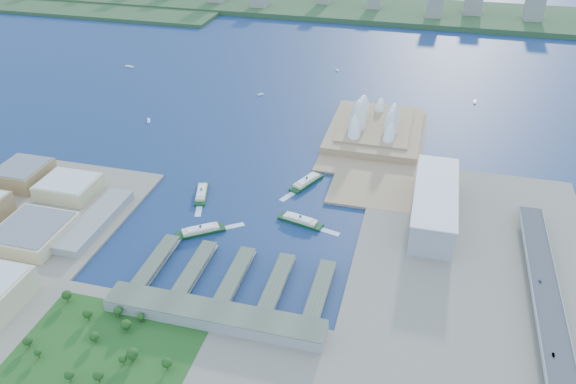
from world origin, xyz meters
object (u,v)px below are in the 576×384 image
(toaster_building, at_px, (434,204))
(ferry_c, at_px, (201,229))
(car_b, at_px, (553,355))
(opera_house, at_px, (377,115))
(car_c, at_px, (540,281))
(ferry_a, at_px, (201,192))
(ferry_b, at_px, (307,180))
(ferry_d, at_px, (300,219))

(toaster_building, xyz_separation_m, ferry_c, (-243.46, -91.46, -15.48))
(car_b, bearing_deg, opera_house, 115.89)
(car_b, xyz_separation_m, car_c, (0.00, 91.70, -0.04))
(opera_house, distance_m, ferry_a, 285.95)
(toaster_building, relative_size, car_b, 35.21)
(ferry_b, bearing_deg, ferry_d, -57.44)
(toaster_building, distance_m, ferry_b, 160.67)
(car_b, bearing_deg, ferry_b, 137.75)
(toaster_building, height_order, ferry_a, toaster_building)
(opera_house, distance_m, ferry_c, 330.50)
(ferry_d, bearing_deg, car_b, -107.54)
(car_c, bearing_deg, ferry_c, -1.71)
(ferry_b, xyz_separation_m, car_c, (256.07, -140.89, 10.41))
(toaster_building, relative_size, ferry_a, 3.12)
(ferry_a, relative_size, ferry_d, 0.96)
(ferry_b, distance_m, ferry_c, 157.68)
(ferry_a, relative_size, car_c, 10.54)
(toaster_building, relative_size, car_c, 32.84)
(ferry_b, xyz_separation_m, ferry_c, (-88.39, -130.58, -0.11))
(toaster_building, bearing_deg, car_c, -45.22)
(opera_house, bearing_deg, car_b, -64.11)
(ferry_a, distance_m, car_b, 412.07)
(toaster_building, distance_m, ferry_c, 260.53)
(ferry_a, distance_m, ferry_b, 130.55)
(opera_house, relative_size, ferry_d, 3.47)
(opera_house, height_order, ferry_b, opera_house)
(opera_house, height_order, car_c, opera_house)
(toaster_building, distance_m, ferry_d, 150.60)
(ferry_b, xyz_separation_m, ferry_d, (12.15, -83.96, -0.22))
(toaster_building, height_order, ferry_b, toaster_building)
(car_c, bearing_deg, ferry_b, -28.82)
(ferry_c, xyz_separation_m, car_c, (344.46, -10.30, 10.52))
(opera_house, height_order, toaster_building, opera_house)
(opera_house, distance_m, car_c, 357.51)
(toaster_building, xyz_separation_m, car_c, (101.00, -101.77, -4.97))
(ferry_a, height_order, car_c, car_c)
(ferry_a, height_order, ferry_c, ferry_c)
(toaster_building, relative_size, ferry_d, 2.99)
(ferry_c, distance_m, car_c, 344.77)
(toaster_building, xyz_separation_m, ferry_b, (-155.07, 39.12, -15.37))
(opera_house, relative_size, ferry_a, 3.62)
(ferry_c, relative_size, car_b, 12.05)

